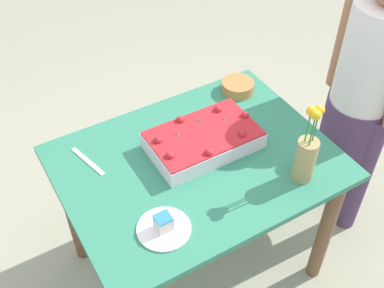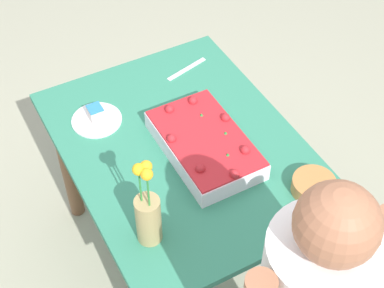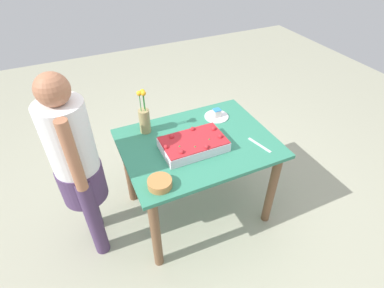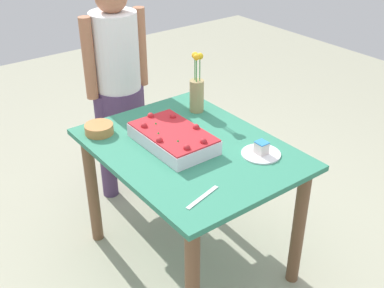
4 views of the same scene
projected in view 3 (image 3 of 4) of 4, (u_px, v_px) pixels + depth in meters
The scene contains 8 objects.
ground_plane at pixel (197, 208), 2.77m from camera, with size 8.00×8.00×0.00m, color #A7A68D.
dining_table at pixel (198, 156), 2.37m from camera, with size 1.15×0.87×0.78m.
sheet_cake at pixel (193, 144), 2.19m from camera, with size 0.47×0.28×0.11m.
serving_plate_with_slice at pixel (217, 115), 2.53m from camera, with size 0.20×0.20×0.07m.
cake_knife at pixel (259, 145), 2.24m from camera, with size 0.22×0.02×0.00m, color silver.
flower_vase at pixel (144, 118), 2.30m from camera, with size 0.09×0.09×0.37m.
fruit_bowl at pixel (160, 183), 1.91m from camera, with size 0.16×0.16×0.05m, color #BB7A40.
person_standing at pixel (76, 161), 2.00m from camera, with size 0.31×0.45×1.49m.
Camera 3 is at (0.79, 1.60, 2.20)m, focal length 28.00 mm.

